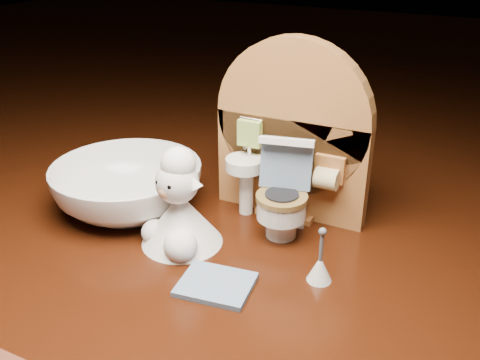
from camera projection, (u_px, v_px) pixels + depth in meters
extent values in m
cube|color=#3A1509|center=(257.00, 300.00, 0.44)|extent=(2.50, 2.50, 0.10)
cube|color=#A76731|center=(291.00, 166.00, 0.45)|extent=(0.13, 0.02, 0.09)
cylinder|color=#A76731|center=(293.00, 117.00, 0.43)|extent=(0.13, 0.02, 0.13)
cube|color=#A76731|center=(289.00, 209.00, 0.46)|extent=(0.05, 0.04, 0.01)
cylinder|color=white|center=(246.00, 189.00, 0.45)|extent=(0.01, 0.01, 0.04)
cylinder|color=white|center=(245.00, 164.00, 0.44)|extent=(0.03, 0.03, 0.01)
cylinder|color=silver|center=(250.00, 149.00, 0.44)|extent=(0.00, 0.00, 0.01)
cube|color=#99BA51|center=(250.00, 133.00, 0.44)|extent=(0.02, 0.01, 0.02)
cube|color=#A76731|center=(330.00, 169.00, 0.42)|extent=(0.02, 0.01, 0.02)
cylinder|color=beige|center=(327.00, 179.00, 0.42)|extent=(0.02, 0.02, 0.02)
cylinder|color=white|center=(281.00, 225.00, 0.43)|extent=(0.02, 0.02, 0.02)
cylinder|color=white|center=(281.00, 208.00, 0.42)|extent=(0.04, 0.04, 0.02)
cylinder|color=brown|center=(282.00, 198.00, 0.41)|extent=(0.04, 0.04, 0.00)
cube|color=white|center=(286.00, 197.00, 0.44)|extent=(0.03, 0.02, 0.05)
cube|color=slate|center=(286.00, 163.00, 0.42)|extent=(0.04, 0.02, 0.04)
cube|color=white|center=(287.00, 142.00, 0.40)|extent=(0.04, 0.02, 0.01)
cylinder|color=#A4C34B|center=(299.00, 164.00, 0.42)|extent=(0.01, 0.01, 0.01)
cube|color=slate|center=(216.00, 285.00, 0.37)|extent=(0.05, 0.05, 0.00)
cone|color=white|center=(320.00, 268.00, 0.37)|extent=(0.02, 0.02, 0.02)
cylinder|color=#59595B|center=(321.00, 247.00, 0.36)|extent=(0.00, 0.00, 0.02)
sphere|color=#59595B|center=(323.00, 232.00, 0.36)|extent=(0.01, 0.01, 0.01)
cone|color=white|center=(181.00, 218.00, 0.41)|extent=(0.06, 0.06, 0.04)
sphere|color=white|center=(181.00, 246.00, 0.40)|extent=(0.03, 0.03, 0.03)
sphere|color=white|center=(155.00, 232.00, 0.42)|extent=(0.02, 0.02, 0.02)
sphere|color=white|center=(177.00, 182.00, 0.40)|extent=(0.03, 0.03, 0.03)
sphere|color=tan|center=(166.00, 192.00, 0.39)|extent=(0.01, 0.01, 0.01)
sphere|color=white|center=(178.00, 164.00, 0.39)|extent=(0.03, 0.03, 0.03)
cone|color=white|center=(164.00, 171.00, 0.40)|extent=(0.02, 0.01, 0.02)
cone|color=white|center=(194.00, 181.00, 0.39)|extent=(0.02, 0.01, 0.02)
sphere|color=black|center=(158.00, 183.00, 0.39)|extent=(0.00, 0.00, 0.00)
sphere|color=black|center=(170.00, 187.00, 0.38)|extent=(0.00, 0.00, 0.00)
imported|color=white|center=(128.00, 187.00, 0.46)|extent=(0.16, 0.16, 0.04)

